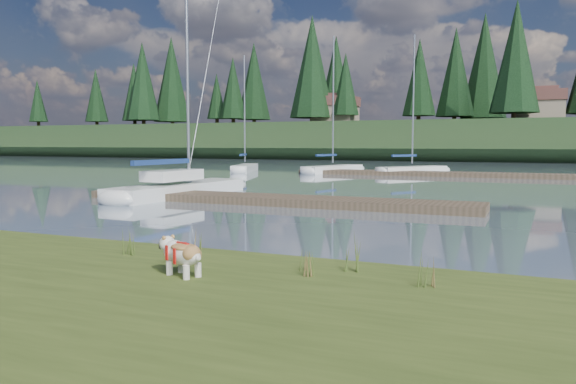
% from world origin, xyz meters
% --- Properties ---
extents(ground, '(200.00, 200.00, 0.00)m').
position_xyz_m(ground, '(0.00, 30.00, 0.00)').
color(ground, gray).
rests_on(ground, ground).
extents(bank, '(60.00, 9.00, 0.35)m').
position_xyz_m(bank, '(0.00, -6.00, 0.17)').
color(bank, '#42521D').
rests_on(bank, ground).
extents(ridge, '(200.00, 20.00, 5.00)m').
position_xyz_m(ridge, '(0.00, 73.00, 2.50)').
color(ridge, '#1D3218').
rests_on(ridge, ground).
extents(bulldog, '(0.96, 0.60, 0.56)m').
position_xyz_m(bulldog, '(0.48, -3.56, 0.70)').
color(bulldog, silver).
rests_on(bulldog, bank).
extents(sailboat_main, '(2.23, 9.05, 12.88)m').
position_xyz_m(sailboat_main, '(-8.94, 10.80, 0.42)').
color(sailboat_main, white).
rests_on(sailboat_main, ground).
extents(dock_near, '(16.00, 2.00, 0.30)m').
position_xyz_m(dock_near, '(-4.00, 9.00, 0.15)').
color(dock_near, '#4C3D2C').
rests_on(dock_near, ground).
extents(dock_far, '(26.00, 2.20, 0.30)m').
position_xyz_m(dock_far, '(2.00, 30.00, 0.15)').
color(dock_far, '#4C3D2C').
rests_on(dock_far, ground).
extents(sailboat_bg_0, '(3.12, 6.48, 9.46)m').
position_xyz_m(sailboat_bg_0, '(-16.36, 30.52, 0.33)').
color(sailboat_bg_0, white).
rests_on(sailboat_bg_0, ground).
extents(sailboat_bg_1, '(3.51, 7.18, 10.69)m').
position_xyz_m(sailboat_bg_1, '(-8.86, 31.80, 0.33)').
color(sailboat_bg_1, white).
rests_on(sailboat_bg_1, ground).
extents(sailboat_bg_2, '(5.04, 6.42, 10.46)m').
position_xyz_m(sailboat_bg_2, '(-2.64, 32.42, 0.33)').
color(sailboat_bg_2, white).
rests_on(sailboat_bg_2, ground).
extents(weed_0, '(0.17, 0.14, 0.57)m').
position_xyz_m(weed_0, '(-0.05, -2.25, 0.59)').
color(weed_0, '#475B23').
rests_on(weed_0, bank).
extents(weed_1, '(0.17, 0.14, 0.45)m').
position_xyz_m(weed_1, '(2.10, -2.48, 0.54)').
color(weed_1, '#475B23').
rests_on(weed_1, bank).
extents(weed_2, '(0.17, 0.14, 0.62)m').
position_xyz_m(weed_2, '(2.76, -2.25, 0.61)').
color(weed_2, '#475B23').
rests_on(weed_2, bank).
extents(weed_3, '(0.17, 0.14, 0.50)m').
position_xyz_m(weed_3, '(-1.28, -2.64, 0.56)').
color(weed_3, '#475B23').
rests_on(weed_3, bank).
extents(weed_4, '(0.17, 0.14, 0.39)m').
position_xyz_m(weed_4, '(2.28, -2.88, 0.51)').
color(weed_4, '#475B23').
rests_on(weed_4, bank).
extents(weed_5, '(0.17, 0.14, 0.52)m').
position_xyz_m(weed_5, '(4.00, -2.74, 0.57)').
color(weed_5, '#475B23').
rests_on(weed_5, bank).
extents(mud_lip, '(60.00, 0.50, 0.14)m').
position_xyz_m(mud_lip, '(0.00, -1.60, 0.07)').
color(mud_lip, '#33281C').
rests_on(mud_lip, ground).
extents(conifer_0, '(5.72, 5.72, 14.15)m').
position_xyz_m(conifer_0, '(-55.00, 67.00, 12.64)').
color(conifer_0, '#382619').
rests_on(conifer_0, ridge).
extents(conifer_1, '(4.40, 4.40, 11.30)m').
position_xyz_m(conifer_1, '(-40.00, 71.00, 11.28)').
color(conifer_1, '#382619').
rests_on(conifer_1, ridge).
extents(conifer_2, '(6.60, 6.60, 16.05)m').
position_xyz_m(conifer_2, '(-25.00, 68.00, 13.54)').
color(conifer_2, '#382619').
rests_on(conifer_2, ridge).
extents(conifer_3, '(4.84, 4.84, 12.25)m').
position_xyz_m(conifer_3, '(-10.00, 72.00, 11.74)').
color(conifer_3, '#382619').
rests_on(conifer_3, ridge).
extents(conifer_4, '(6.16, 6.16, 15.10)m').
position_xyz_m(conifer_4, '(3.00, 66.00, 13.09)').
color(conifer_4, '#382619').
rests_on(conifer_4, ridge).
extents(house_0, '(6.30, 5.30, 4.65)m').
position_xyz_m(house_0, '(-22.00, 70.00, 7.31)').
color(house_0, gray).
rests_on(house_0, ridge).
extents(house_1, '(6.30, 5.30, 4.65)m').
position_xyz_m(house_1, '(6.00, 71.00, 7.31)').
color(house_1, gray).
rests_on(house_1, ridge).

